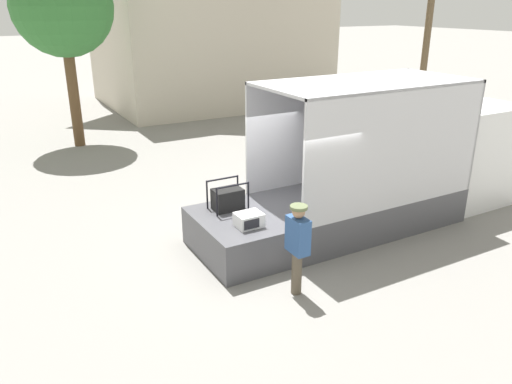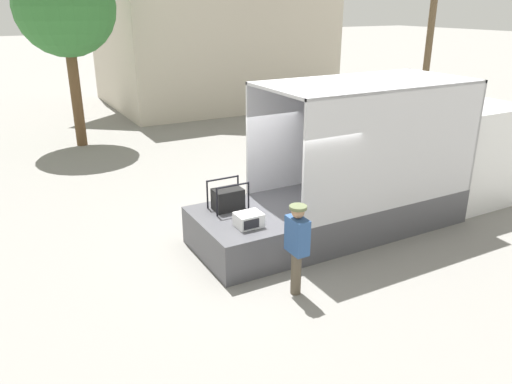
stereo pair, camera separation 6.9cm
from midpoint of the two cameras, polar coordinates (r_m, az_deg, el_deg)
ground_plane at (r=10.44m, az=1.54°, el=-6.10°), size 160.00×160.00×0.00m
box_truck at (r=12.44m, az=17.71°, el=2.49°), size 6.69×2.21×3.22m
tailgate_deck at (r=9.94m, az=-2.28°, el=-5.04°), size 1.54×2.10×0.79m
microwave at (r=9.35m, az=-1.03°, el=-3.20°), size 0.49×0.41×0.26m
portable_generator at (r=10.11m, az=-3.34°, el=-0.75°), size 0.73×0.50×0.60m
worker_person at (r=8.39m, az=4.55°, el=-5.61°), size 0.29×0.44×1.64m
house_backdrop at (r=25.78m, az=-5.65°, el=20.58°), size 10.47×8.30×9.15m
utility_pole at (r=22.40m, az=19.03°, el=17.64°), size 1.80×0.28×7.50m
street_tree at (r=18.24m, az=-21.36°, el=19.07°), size 3.24×3.24×6.25m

